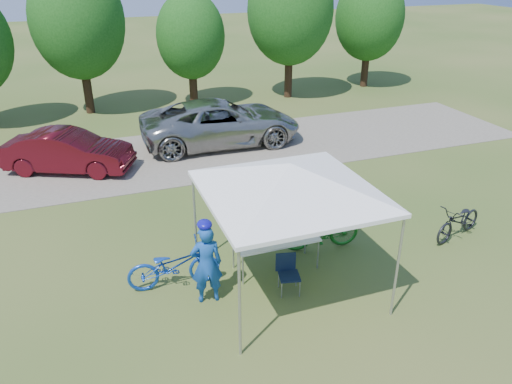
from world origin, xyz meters
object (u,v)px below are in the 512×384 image
bike_dark (459,221)px  folding_table (276,240)px  bike_green (321,227)px  cooler (255,235)px  bike_blue (174,265)px  minivan (221,122)px  cyclist (207,264)px  folding_chair (288,270)px  sedan (68,151)px

bike_dark → folding_table: bearing=-111.3°
folding_table → bike_green: size_ratio=0.99×
cooler → bike_blue: (-1.70, 0.13, -0.43)m
bike_dark → minivan: size_ratio=0.30×
bike_blue → bike_green: (3.46, 0.28, 0.06)m
bike_green → minivan: size_ratio=0.32×
cyclist → bike_blue: (-0.52, 0.69, -0.34)m
folding_table → bike_green: bike_green is taller
folding_table → cyclist: bearing=-161.4°
folding_table → folding_chair: (-0.06, -0.78, -0.23)m
bike_blue → sedan: bearing=19.4°
folding_chair → bike_blue: bike_blue is taller
folding_chair → bike_green: (1.35, 1.19, 0.08)m
folding_table → cooler: cooler is taller
bike_green → bike_dark: bearing=86.2°
folding_chair → folding_table: bearing=98.3°
bike_blue → bike_green: 3.47m
folding_chair → bike_blue: 2.30m
bike_blue → bike_dark: 6.79m
bike_blue → folding_chair: bearing=-108.4°
bike_dark → sedan: 11.38m
folding_table → minivan: bearing=81.9°
folding_chair → minivan: size_ratio=0.14×
bike_green → folding_table: bearing=-64.7°
folding_chair → sedan: sedan is taller
sedan → folding_chair: bearing=-128.7°
folding_table → bike_green: bearing=17.5°
bike_green → sedan: bearing=-134.1°
cooler → sedan: 7.99m
cooler → cyclist: bearing=-154.6°
folding_chair → bike_green: 1.80m
bike_dark → bike_blue: bearing=-111.2°
folding_chair → minivan: minivan is taller
folding_table → bike_blue: bike_blue is taller
sedan → folding_table: bearing=-125.9°
bike_green → sedan: size_ratio=0.47×
bike_dark → sedan: sedan is taller
cooler → bike_blue: 1.76m
folding_chair → bike_dark: bearing=19.1°
folding_chair → bike_blue: size_ratio=0.43×
folding_chair → minivan: 8.81m
cyclist → bike_dark: size_ratio=1.01×
cyclist → cooler: bearing=-147.8°
minivan → sedan: bearing=100.5°
cooler → cyclist: 1.31m
bike_dark → sedan: bearing=-148.7°
folding_chair → bike_dark: bike_dark is taller
folding_table → sedan: sedan is taller
folding_table → cyclist: 1.76m
cyclist → sedan: (-2.35, 7.73, -0.17)m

